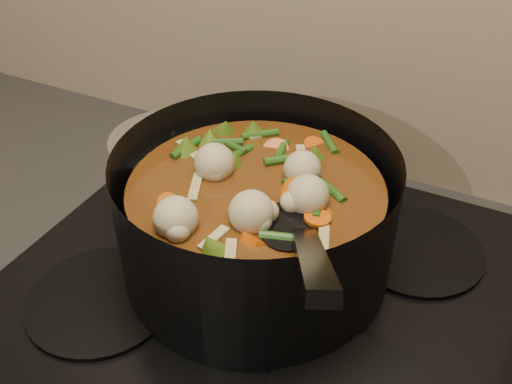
% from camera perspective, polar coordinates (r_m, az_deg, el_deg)
% --- Properties ---
extents(stovetop, '(0.62, 0.54, 0.03)m').
position_cam_1_polar(stovetop, '(0.74, 0.98, -8.73)').
color(stovetop, black).
rests_on(stovetop, counter).
extents(stockpot, '(0.40, 0.44, 0.25)m').
position_cam_1_polar(stockpot, '(0.70, 0.02, -2.68)').
color(stockpot, black).
rests_on(stockpot, stovetop).
extents(saucepan, '(0.17, 0.17, 0.14)m').
position_cam_1_polar(saucepan, '(0.83, -8.36, 2.08)').
color(saucepan, silver).
rests_on(saucepan, stovetop).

